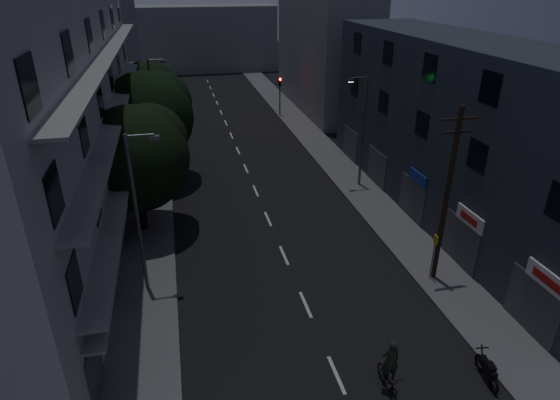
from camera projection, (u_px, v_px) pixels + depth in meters
name	position (u px, v px, depth m)	size (l,w,h in m)	color
ground	(245.00, 166.00, 38.70)	(160.00, 160.00, 0.00)	black
sidewalk_left	(152.00, 173.00, 37.16)	(3.00, 90.00, 0.15)	#565659
sidewalk_right	(331.00, 158.00, 40.18)	(3.00, 90.00, 0.15)	#565659
lane_markings	(235.00, 143.00, 44.19)	(0.15, 60.50, 0.01)	beige
building_left	(56.00, 114.00, 27.11)	(7.00, 36.00, 14.00)	#ABABA6
building_right	(460.00, 132.00, 29.07)	(6.19, 28.00, 11.00)	#292E38
building_far_left	(106.00, 37.00, 53.02)	(6.00, 20.00, 16.00)	slate
building_far_right	(324.00, 51.00, 53.24)	(6.00, 20.00, 13.00)	slate
building_far_end	(200.00, 39.00, 76.06)	(24.00, 8.00, 10.00)	slate
tree_near	(136.00, 155.00, 26.88)	(6.24, 6.24, 7.70)	black
tree_mid	(148.00, 114.00, 33.66)	(6.64, 6.64, 8.17)	black
tree_far	(145.00, 92.00, 42.74)	(5.84, 5.84, 7.22)	black
traffic_signal_far_right	(280.00, 89.00, 51.16)	(0.28, 0.37, 4.10)	black
traffic_signal_far_left	(161.00, 95.00, 48.45)	(0.28, 0.37, 4.10)	black
street_lamp_left_near	(139.00, 208.00, 21.53)	(1.51, 0.25, 8.00)	slate
street_lamp_right	(362.00, 127.00, 33.12)	(1.51, 0.25, 8.00)	#515258
street_lamp_left_far	(154.00, 102.00, 39.60)	(1.51, 0.25, 8.00)	#515458
utility_pole	(447.00, 194.00, 22.24)	(1.80, 0.24, 9.00)	black
bus_stop_sign	(434.00, 249.00, 23.43)	(0.06, 0.35, 2.52)	#595B60
motorcycle	(487.00, 370.00, 18.10)	(0.55, 1.83, 1.18)	black
cyclist	(388.00, 373.00, 17.52)	(0.76, 1.92, 2.39)	black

